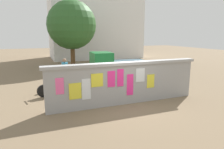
# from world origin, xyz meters

# --- Properties ---
(ground) EXTENTS (60.00, 60.00, 0.00)m
(ground) POSITION_xyz_m (0.00, 8.00, 0.00)
(ground) COLOR #7A664C
(poster_wall) EXTENTS (6.88, 0.42, 1.81)m
(poster_wall) POSITION_xyz_m (-0.01, -0.00, 0.93)
(poster_wall) COLOR #9A9A9A
(poster_wall) RESTS_ON ground
(auto_rickshaw_truck) EXTENTS (3.68, 1.69, 1.85)m
(auto_rickshaw_truck) POSITION_xyz_m (1.35, 4.30, 0.90)
(auto_rickshaw_truck) COLOR black
(auto_rickshaw_truck) RESTS_ON ground
(motorcycle) EXTENTS (1.87, 0.69, 0.87)m
(motorcycle) POSITION_xyz_m (-2.61, 2.38, 0.46)
(motorcycle) COLOR black
(motorcycle) RESTS_ON ground
(bicycle_near) EXTENTS (1.71, 0.44, 0.95)m
(bicycle_near) POSITION_xyz_m (-0.59, 1.40, 0.36)
(bicycle_near) COLOR black
(bicycle_near) RESTS_ON ground
(bicycle_far) EXTENTS (1.67, 0.54, 0.95)m
(bicycle_far) POSITION_xyz_m (2.24, 1.04, 0.36)
(bicycle_far) COLOR black
(bicycle_far) RESTS_ON ground
(person_walking) EXTENTS (0.48, 0.48, 1.62)m
(person_walking) POSITION_xyz_m (-1.99, 3.80, 0.99)
(person_walking) COLOR #D83F72
(person_walking) RESTS_ON ground
(tree_roadside) EXTENTS (4.38, 4.38, 5.96)m
(tree_roadside) POSITION_xyz_m (-0.19, 11.02, 3.76)
(tree_roadside) COLOR brown
(tree_roadside) RESTS_ON ground
(building_background) EXTENTS (11.15, 6.09, 8.16)m
(building_background) POSITION_xyz_m (3.90, 17.41, 4.10)
(building_background) COLOR white
(building_background) RESTS_ON ground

